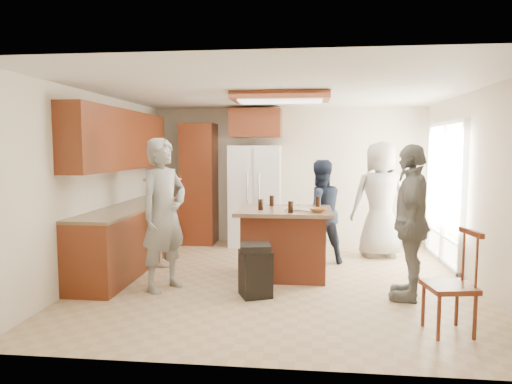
# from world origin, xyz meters

# --- Properties ---
(person_front_left) EXTENTS (0.78, 0.85, 1.88)m
(person_front_left) POSITION_xyz_m (-1.39, -0.58, 0.94)
(person_front_left) COLOR gray
(person_front_left) RESTS_ON ground
(person_behind_left) EXTENTS (0.89, 0.72, 1.58)m
(person_behind_left) POSITION_xyz_m (0.56, 0.94, 0.79)
(person_behind_left) COLOR #1A2335
(person_behind_left) RESTS_ON ground
(person_behind_right) EXTENTS (1.01, 0.77, 1.87)m
(person_behind_right) POSITION_xyz_m (1.54, 1.46, 0.93)
(person_behind_right) COLOR gray
(person_behind_right) RESTS_ON ground
(person_side_right) EXTENTS (0.79, 1.16, 1.81)m
(person_side_right) POSITION_xyz_m (1.56, -0.61, 0.90)
(person_side_right) COLOR gray
(person_side_right) RESTS_ON ground
(person_counter) EXTENTS (0.72, 1.05, 1.49)m
(person_counter) POSITION_xyz_m (-1.75, 0.51, 0.74)
(person_counter) COLOR tan
(person_counter) RESTS_ON ground
(left_cabinetry) EXTENTS (0.64, 3.00, 2.30)m
(left_cabinetry) POSITION_xyz_m (-2.24, 0.40, 0.96)
(left_cabinetry) COLOR maroon
(left_cabinetry) RESTS_ON ground
(back_wall_units) EXTENTS (1.80, 0.60, 2.45)m
(back_wall_units) POSITION_xyz_m (-1.33, 2.20, 1.38)
(back_wall_units) COLOR maroon
(back_wall_units) RESTS_ON ground
(refrigerator) EXTENTS (0.90, 0.76, 1.80)m
(refrigerator) POSITION_xyz_m (-0.55, 2.12, 0.90)
(refrigerator) COLOR white
(refrigerator) RESTS_ON ground
(kitchen_island) EXTENTS (1.28, 1.03, 0.93)m
(kitchen_island) POSITION_xyz_m (0.06, 0.17, 0.47)
(kitchen_island) COLOR #AD4B2C
(kitchen_island) RESTS_ON ground
(island_items) EXTENTS (0.93, 0.74, 0.15)m
(island_items) POSITION_xyz_m (0.29, 0.08, 0.97)
(island_items) COLOR silver
(island_items) RESTS_ON kitchen_island
(trash_bin) EXTENTS (0.44, 0.44, 0.63)m
(trash_bin) POSITION_xyz_m (-0.24, -0.73, 0.32)
(trash_bin) COLOR black
(trash_bin) RESTS_ON ground
(spindle_chair) EXTENTS (0.48, 0.48, 0.99)m
(spindle_chair) POSITION_xyz_m (1.73, -1.61, 0.45)
(spindle_chair) COLOR maroon
(spindle_chair) RESTS_ON ground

